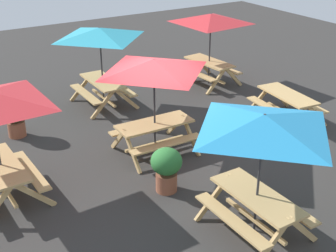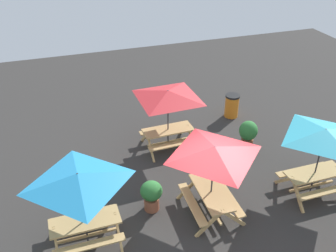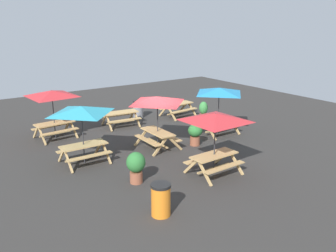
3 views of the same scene
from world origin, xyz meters
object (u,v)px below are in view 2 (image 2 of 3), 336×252
at_px(picnic_table_0, 324,138).
at_px(picnic_table_1, 168,99).
at_px(picnic_table_3, 79,184).
at_px(potted_plant_1, 248,133).
at_px(trash_bin_orange, 232,106).
at_px(picnic_table_6, 214,156).
at_px(potted_plant_2, 151,194).

height_order(picnic_table_0, picnic_table_1, same).
xyz_separation_m(picnic_table_3, potted_plant_1, (6.12, 2.58, -1.34)).
height_order(picnic_table_0, trash_bin_orange, picnic_table_0).
bearing_deg(picnic_table_3, picnic_table_0, -1.90).
xyz_separation_m(picnic_table_6, trash_bin_orange, (3.12, 4.89, -1.49)).
relative_size(picnic_table_1, trash_bin_orange, 2.88).
xyz_separation_m(picnic_table_6, potted_plant_2, (-1.57, 0.64, -1.43)).
bearing_deg(picnic_table_3, picnic_table_6, -0.20).
bearing_deg(trash_bin_orange, picnic_table_0, -87.59).
bearing_deg(picnic_table_6, trash_bin_orange, -31.48).
bearing_deg(potted_plant_1, picnic_table_6, -135.24).
relative_size(picnic_table_1, picnic_table_6, 1.21).
distance_m(picnic_table_3, potted_plant_1, 6.78).
relative_size(picnic_table_3, trash_bin_orange, 2.38).
height_order(picnic_table_3, picnic_table_6, same).
distance_m(trash_bin_orange, potted_plant_2, 6.32).
bearing_deg(picnic_table_0, picnic_table_3, 178.39).
relative_size(picnic_table_6, trash_bin_orange, 2.38).
bearing_deg(trash_bin_orange, picnic_table_3, -143.63).
bearing_deg(picnic_table_0, trash_bin_orange, 92.27).
distance_m(picnic_table_3, trash_bin_orange, 8.40).
relative_size(picnic_table_3, picnic_table_6, 1.00).
xyz_separation_m(picnic_table_1, potted_plant_2, (-1.46, -2.90, -1.43)).
distance_m(picnic_table_0, picnic_table_6, 3.34).
bearing_deg(potted_plant_2, picnic_table_3, -161.48).
bearing_deg(picnic_table_1, potted_plant_1, -21.74).
relative_size(picnic_table_3, potted_plant_2, 2.43).
height_order(picnic_table_0, picnic_table_3, same).
bearing_deg(trash_bin_orange, potted_plant_1, -102.90).
height_order(picnic_table_1, potted_plant_1, picnic_table_1).
distance_m(potted_plant_1, potted_plant_2, 4.58).
bearing_deg(potted_plant_1, picnic_table_0, -74.86).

